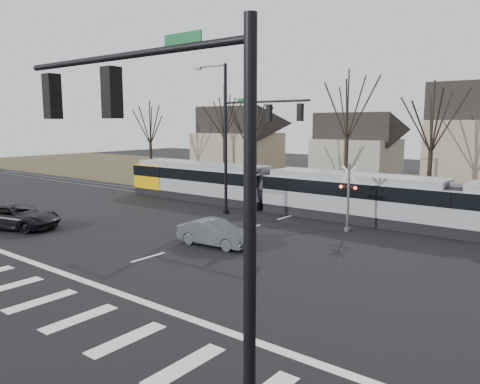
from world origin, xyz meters
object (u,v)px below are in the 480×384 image
Objects in this scene: tram at (351,195)px; suv at (17,216)px; sedan at (215,233)px; rail_crossing_signal at (348,199)px.

suv is (-14.62, -14.78, -0.92)m from tram.
tram is 10.81m from sedan.
suv is at bearing -143.93° from rail_crossing_signal.
rail_crossing_signal reaches higher than sedan.
suv is (-11.96, -4.35, 0.06)m from sedan.
rail_crossing_signal is (3.93, 7.22, 1.21)m from sedan.
sedan is 1.04× the size of rail_crossing_signal.
sedan is 8.31m from rail_crossing_signal.
suv is 1.44× the size of rail_crossing_signal.
tram is 20.81m from suv.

